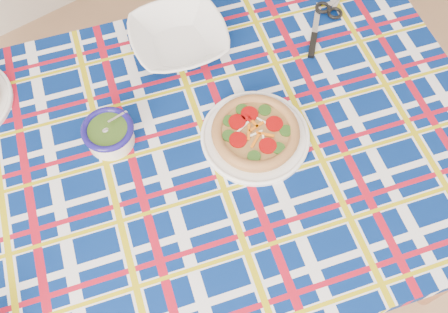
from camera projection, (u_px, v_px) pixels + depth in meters
dining_table at (187, 169)px, 1.38m from camera, size 1.86×1.47×0.77m
tablecloth at (186, 165)px, 1.36m from camera, size 1.91×1.51×0.11m
main_focaccia_plate at (256, 132)px, 1.31m from camera, size 0.38×0.38×0.06m
pesto_bowl at (109, 133)px, 1.29m from camera, size 0.18×0.18×0.08m
serving_bowl at (179, 39)px, 1.45m from camera, size 0.35×0.35×0.07m
table_knife at (316, 20)px, 1.53m from camera, size 0.19×0.18×0.01m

